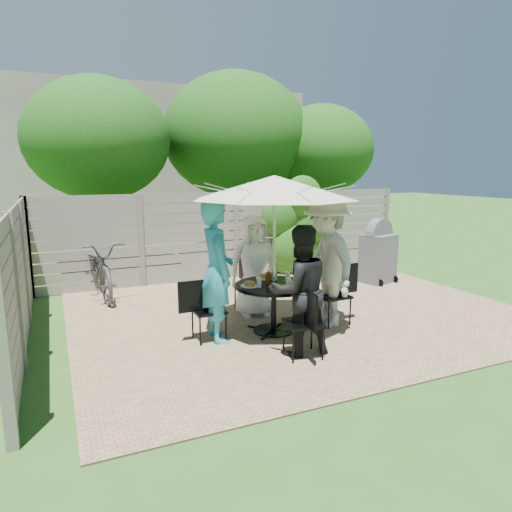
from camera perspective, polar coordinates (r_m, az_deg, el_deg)
name	(u,v)px	position (r m, az deg, el deg)	size (l,w,h in m)	color
backyard_envelope	(161,161)	(16.68, -11.75, 11.59)	(60.00, 60.00, 5.00)	#2E591C
patio_table	(274,299)	(6.50, 2.23, -5.37)	(1.16, 1.16, 0.71)	black
umbrella	(275,187)	(6.25, 2.34, 8.57)	(2.45, 2.45, 2.23)	silver
chair_back	(251,296)	(7.42, -0.64, -4.97)	(0.47, 0.70, 0.96)	black
person_back	(254,266)	(7.18, -0.28, -1.24)	(0.79, 0.52, 1.62)	white
chair_left	(208,323)	(6.28, -6.03, -8.27)	(0.62, 0.42, 0.86)	black
person_left	(217,271)	(6.12, -4.94, -1.92)	(0.70, 0.46, 1.93)	#2B9EBD
chair_front	(303,337)	(5.74, 5.93, -10.02)	(0.51, 0.69, 0.91)	black
person_front	(299,291)	(5.68, 5.45, -4.36)	(0.80, 0.62, 1.65)	black
chair_right	(333,307)	(6.98, 9.61, -6.29)	(0.66, 0.45, 0.91)	black
person_right	(326,262)	(6.74, 8.80, -0.77)	(1.25, 0.72, 1.94)	#BBBAB6
plate_back	(265,277)	(6.76, 1.08, -2.61)	(0.26, 0.26, 0.06)	white
plate_left	(250,285)	(6.31, -0.78, -3.59)	(0.26, 0.26, 0.06)	white
plate_front	(284,288)	(6.12, 3.53, -4.08)	(0.26, 0.26, 0.06)	white
plate_right	(297,280)	(6.58, 5.15, -3.04)	(0.26, 0.26, 0.06)	white
plate_extra	(294,286)	(6.24, 4.83, -3.79)	(0.24, 0.24, 0.06)	white
glass_left	(259,282)	(6.24, 0.41, -3.33)	(0.07, 0.07, 0.14)	silver
glass_front	(288,283)	(6.24, 4.05, -3.36)	(0.07, 0.07, 0.14)	silver
glass_right	(288,276)	(6.62, 3.98, -2.53)	(0.07, 0.07, 0.14)	silver
syrup_jug	(269,278)	(6.45, 1.59, -2.78)	(0.09, 0.09, 0.16)	#59280C
coffee_cup	(274,276)	(6.66, 2.32, -2.51)	(0.08, 0.08, 0.12)	#C6B293
bicycle	(100,268)	(8.80, -18.96, -1.48)	(0.70, 2.01, 1.05)	#333338
bbq_grill	(378,254)	(9.64, 15.02, 0.26)	(0.76, 0.65, 1.34)	#5D5E63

